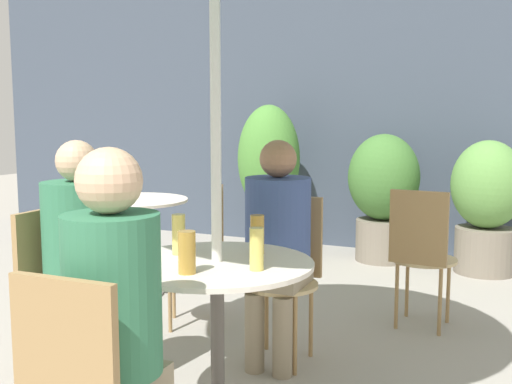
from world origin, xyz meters
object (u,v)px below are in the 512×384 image
bistro_chair_3 (207,244)px  beer_glass_3 (257,249)px  seated_person_0 (277,235)px  potted_plant_2 (487,202)px  potted_plant_1 (383,191)px  bistro_chair_5 (421,247)px  beer_glass_2 (187,252)px  cafe_table_far (133,221)px  potted_plant_0 (269,171)px  seated_person_2 (115,307)px  beer_glass_0 (257,235)px  beer_glass_1 (179,234)px  bistro_chair_1 (58,285)px  bistro_chair_0 (286,263)px  cafe_table_near (217,299)px  seated_person_1 (82,248)px

bistro_chair_3 → beer_glass_3: 1.50m
seated_person_0 → potted_plant_2: 2.71m
potted_plant_1 → potted_plant_2: potted_plant_1 is taller
bistro_chair_5 → beer_glass_2: 1.92m
cafe_table_far → beer_glass_2: bearing=-48.7°
bistro_chair_5 → potted_plant_0: (-1.76, 1.69, 0.27)m
seated_person_2 → beer_glass_0: seated_person_2 is taller
beer_glass_1 → potted_plant_1: size_ratio=0.15×
bistro_chair_1 → potted_plant_0: 3.31m
beer_glass_3 → potted_plant_1: (-0.25, 3.41, -0.16)m
cafe_table_far → potted_plant_1: size_ratio=0.69×
bistro_chair_3 → beer_glass_1: size_ratio=5.00×
bistro_chair_0 → beer_glass_1: (-0.20, -0.81, 0.29)m
potted_plant_0 → potted_plant_2: 2.05m
cafe_table_near → potted_plant_0: bearing=109.6°
seated_person_1 → cafe_table_near: bearing=-90.0°
bistro_chair_3 → seated_person_2: (0.69, -1.83, 0.21)m
bistro_chair_5 → potted_plant_2: size_ratio=0.78×
bistro_chair_5 → beer_glass_1: 1.75m
bistro_chair_1 → beer_glass_3: size_ratio=5.27×
beer_glass_1 → cafe_table_far: bearing=132.0°
seated_person_0 → bistro_chair_0: bearing=90.0°
cafe_table_far → beer_glass_3: 2.30m
bistro_chair_5 → seated_person_0: size_ratio=0.74×
bistro_chair_3 → seated_person_0: (0.65, -0.42, 0.18)m
bistro_chair_3 → beer_glass_1: beer_glass_1 is taller
seated_person_2 → potted_plant_2: seated_person_2 is taller
potted_plant_2 → potted_plant_1: bearing=174.7°
beer_glass_3 → potted_plant_2: bearing=78.7°
seated_person_2 → bistro_chair_0: bearing=-90.0°
seated_person_2 → beer_glass_2: 0.49m
cafe_table_far → beer_glass_0: bearing=-38.6°
bistro_chair_5 → seated_person_1: (-1.30, -1.59, 0.19)m
seated_person_1 → potted_plant_1: (0.67, 3.36, -0.07)m
bistro_chair_3 → cafe_table_far: bearing=-140.0°
beer_glass_2 → potted_plant_1: size_ratio=0.14×
beer_glass_2 → potted_plant_0: potted_plant_0 is taller
cafe_table_far → cafe_table_near: bearing=-44.5°
seated_person_1 → beer_glass_3: (0.92, -0.05, 0.09)m
cafe_table_far → bistro_chair_1: bistro_chair_1 is taller
bistro_chair_5 → seated_person_1: bearing=54.4°
bistro_chair_0 → potted_plant_0: potted_plant_0 is taller
beer_glass_0 → potted_plant_0: 3.31m
cafe_table_far → potted_plant_0: 1.84m
seated_person_2 → beer_glass_3: 0.68m
potted_plant_1 → seated_person_2: bearing=-89.3°
seated_person_1 → potted_plant_0: potted_plant_0 is taller
cafe_table_far → potted_plant_1: potted_plant_1 is taller
cafe_table_near → seated_person_2: (0.02, -0.71, 0.18)m
bistro_chair_3 → potted_plant_2: bearing=116.9°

